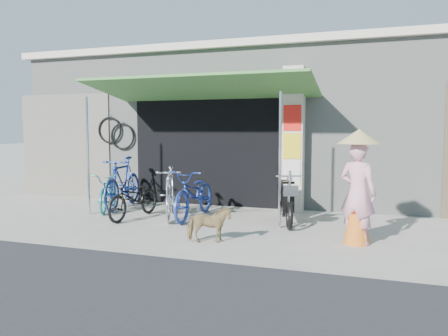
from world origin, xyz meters
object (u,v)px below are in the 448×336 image
(bike_blue, at_px, (123,183))
(street_dog, at_px, (209,225))
(nun, at_px, (358,187))
(bike_teal, at_px, (109,192))
(bike_silver, at_px, (170,192))
(moped, at_px, (286,200))
(bike_black, at_px, (134,198))
(bike_navy, at_px, (195,194))

(bike_blue, bearing_deg, street_dog, -46.18)
(nun, bearing_deg, street_dog, 40.78)
(bike_teal, relative_size, bike_silver, 0.92)
(bike_blue, bearing_deg, nun, -25.57)
(bike_teal, relative_size, street_dog, 2.30)
(moped, bearing_deg, bike_black, 174.83)
(nun, bearing_deg, bike_blue, 6.45)
(street_dog, height_order, moped, moped)
(bike_silver, xyz_separation_m, moped, (2.21, 0.29, -0.07))
(bike_black, relative_size, bike_navy, 0.84)
(bike_navy, bearing_deg, nun, -18.84)
(bike_teal, bearing_deg, moped, -22.18)
(bike_blue, bearing_deg, bike_black, -56.70)
(nun, bearing_deg, bike_teal, 10.42)
(bike_teal, xyz_separation_m, bike_black, (0.95, -0.57, 0.00))
(street_dog, bearing_deg, bike_silver, 20.27)
(bike_navy, bearing_deg, bike_black, -161.42)
(bike_navy, xyz_separation_m, moped, (1.74, 0.17, -0.05))
(street_dog, bearing_deg, nun, -94.39)
(bike_teal, height_order, bike_navy, bike_navy)
(bike_black, relative_size, bike_silver, 0.92)
(bike_blue, height_order, street_dog, bike_blue)
(bike_silver, xyz_separation_m, nun, (3.50, -0.88, 0.36))
(bike_blue, distance_m, nun, 5.18)
(nun, bearing_deg, bike_silver, 9.48)
(bike_black, bearing_deg, street_dog, -26.79)
(bike_black, height_order, moped, moped)
(bike_navy, distance_m, moped, 1.75)
(bike_navy, xyz_separation_m, nun, (3.03, -1.00, 0.38))
(bike_blue, bearing_deg, moped, -13.93)
(street_dog, bearing_deg, bike_navy, 7.01)
(bike_black, relative_size, street_dog, 2.31)
(street_dog, bearing_deg, bike_blue, 30.67)
(street_dog, xyz_separation_m, nun, (2.12, 0.66, 0.57))
(bike_silver, bearing_deg, bike_black, -179.52)
(bike_teal, relative_size, bike_black, 1.00)
(bike_teal, bearing_deg, bike_blue, 45.09)
(bike_navy, distance_m, street_dog, 1.90)
(bike_black, bearing_deg, bike_blue, 137.38)
(bike_blue, xyz_separation_m, bike_black, (0.80, -0.90, -0.16))
(bike_black, height_order, bike_navy, bike_navy)
(street_dog, xyz_separation_m, moped, (0.83, 1.83, 0.15))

